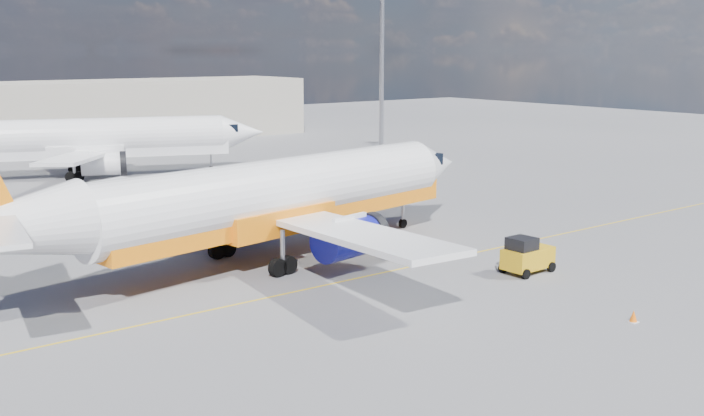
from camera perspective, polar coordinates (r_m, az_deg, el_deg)
ground at (r=39.68m, az=2.74°, el=-6.17°), size 240.00×240.00×0.00m
taxi_line at (r=41.92m, az=0.11°, el=-5.18°), size 70.00×0.15×0.01m
terminal_main at (r=108.36m, az=-21.40°, el=6.39°), size 70.00×14.00×8.00m
main_jet at (r=44.58m, az=-6.39°, el=0.71°), size 37.34×29.02×11.28m
second_jet at (r=79.10m, az=-18.85°, el=4.71°), size 35.50×26.87×10.83m
gse_tug at (r=43.90m, az=12.59°, el=-3.40°), size 2.93×1.87×2.05m
traffic_cone at (r=37.58m, az=19.79°, el=-7.43°), size 0.40×0.40×0.56m
floodlight_mast at (r=80.58m, az=2.19°, el=12.02°), size 1.57×1.57×21.47m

